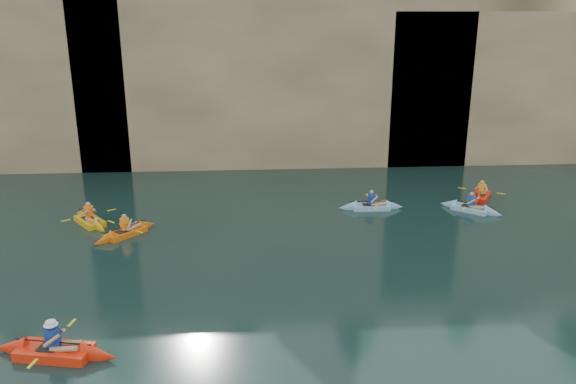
{
  "coord_description": "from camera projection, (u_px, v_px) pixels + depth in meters",
  "views": [
    {
      "loc": [
        0.31,
        -12.51,
        9.21
      ],
      "look_at": [
        1.67,
        7.13,
        3.0
      ],
      "focal_mm": 35.0,
      "sensor_mm": 36.0,
      "label": 1
    }
  ],
  "objects": [
    {
      "name": "main_kayaker",
      "position": [
        55.0,
        351.0,
        15.81
      ],
      "size": [
        3.79,
        2.46,
        1.38
      ],
      "rotation": [
        0.0,
        0.0,
        -0.2
      ],
      "color": "red",
      "rests_on": "ground"
    },
    {
      "name": "ground",
      "position": [
        243.0,
        384.0,
        14.65
      ],
      "size": [
        160.0,
        160.0,
        0.0
      ],
      "primitive_type": "plane",
      "color": "black",
      "rests_on": "ground"
    },
    {
      "name": "sea_cave_center",
      "position": [
        181.0,
        144.0,
        34.79
      ],
      "size": [
        3.5,
        1.0,
        3.2
      ],
      "primitive_type": "cube",
      "color": "black",
      "rests_on": "ground"
    },
    {
      "name": "sea_cave_east",
      "position": [
        403.0,
        130.0,
        35.52
      ],
      "size": [
        5.0,
        1.0,
        4.5
      ],
      "primitive_type": "cube",
      "color": "black",
      "rests_on": "ground"
    },
    {
      "name": "kayaker_ltblue_mid",
      "position": [
        371.0,
        206.0,
        27.87
      ],
      "size": [
        3.23,
        2.42,
        1.23
      ],
      "rotation": [
        0.0,
        0.0,
        -0.01
      ],
      "color": "#7CB8D0",
      "rests_on": "ground"
    },
    {
      "name": "kayaker_red_far",
      "position": [
        481.0,
        196.0,
        29.53
      ],
      "size": [
        2.42,
        3.19,
        1.22
      ],
      "rotation": [
        0.0,
        0.0,
        1.0
      ],
      "color": "red",
      "rests_on": "ground"
    },
    {
      "name": "kayaker_orange",
      "position": [
        126.0,
        232.0,
        24.54
      ],
      "size": [
        2.69,
        2.89,
        1.23
      ],
      "rotation": [
        0.0,
        0.0,
        0.84
      ],
      "color": "#D65C0D",
      "rests_on": "ground"
    },
    {
      "name": "cliff_slab_center",
      "position": [
        276.0,
        75.0,
        34.57
      ],
      "size": [
        24.0,
        2.4,
        11.4
      ],
      "primitive_type": "cube",
      "color": "tan",
      "rests_on": "ground"
    },
    {
      "name": "cliff",
      "position": [
        244.0,
        61.0,
        41.39
      ],
      "size": [
        70.0,
        16.0,
        12.0
      ],
      "primitive_type": "cube",
      "color": "tan",
      "rests_on": "ground"
    },
    {
      "name": "kayaker_yellow",
      "position": [
        90.0,
        220.0,
        25.9
      ],
      "size": [
        2.57,
        3.04,
        1.32
      ],
      "rotation": [
        0.0,
        0.0,
        -0.92
      ],
      "color": "gold",
      "rests_on": "ground"
    },
    {
      "name": "kayaker_ltblue_near",
      "position": [
        470.0,
        208.0,
        27.6
      ],
      "size": [
        2.83,
        2.56,
        1.22
      ],
      "rotation": [
        0.0,
        0.0,
        -0.7
      ],
      "color": "#7FB0D4",
      "rests_on": "ground"
    }
  ]
}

